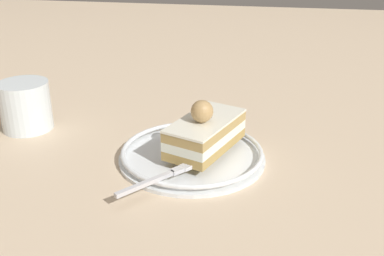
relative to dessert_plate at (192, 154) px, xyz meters
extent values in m
plane|color=beige|center=(0.03, 0.02, -0.01)|extent=(2.40, 2.40, 0.00)
cylinder|color=white|center=(0.00, 0.00, 0.00)|extent=(0.19, 0.19, 0.01)
torus|color=white|center=(0.00, 0.00, 0.00)|extent=(0.18, 0.18, 0.01)
cube|color=tan|center=(0.02, 0.01, 0.01)|extent=(0.10, 0.13, 0.01)
cube|color=white|center=(0.02, 0.01, 0.03)|extent=(0.10, 0.13, 0.01)
cube|color=tan|center=(0.02, 0.01, 0.04)|extent=(0.10, 0.13, 0.01)
cube|color=white|center=(0.02, 0.01, 0.05)|extent=(0.10, 0.13, 0.00)
sphere|color=tan|center=(0.01, 0.00, 0.06)|extent=(0.03, 0.03, 0.03)
cube|color=silver|center=(-0.04, -0.10, 0.01)|extent=(0.05, 0.06, 0.00)
cube|color=silver|center=(-0.01, -0.06, 0.01)|extent=(0.02, 0.02, 0.00)
cube|color=silver|center=(0.01, -0.05, 0.01)|extent=(0.02, 0.02, 0.00)
cube|color=silver|center=(0.01, -0.05, 0.01)|extent=(0.02, 0.02, 0.00)
cube|color=silver|center=(0.00, -0.05, 0.01)|extent=(0.02, 0.02, 0.00)
cube|color=silver|center=(0.00, -0.04, 0.01)|extent=(0.02, 0.02, 0.00)
cylinder|color=silver|center=(-0.26, 0.06, 0.03)|extent=(0.07, 0.07, 0.07)
cylinder|color=silver|center=(-0.26, 0.06, 0.01)|extent=(0.07, 0.07, 0.03)
camera|label=1|loc=(0.09, -0.53, 0.28)|focal=43.31mm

